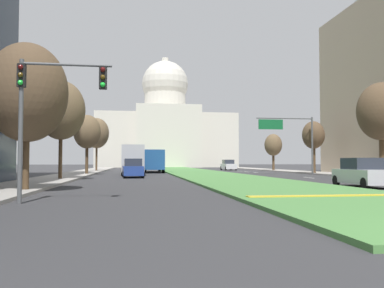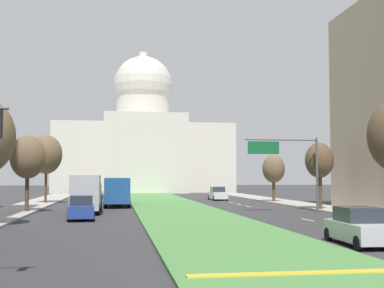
{
  "view_description": "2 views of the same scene",
  "coord_description": "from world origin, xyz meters",
  "px_view_note": "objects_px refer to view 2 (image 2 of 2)",
  "views": [
    {
      "loc": [
        -7.71,
        -6.16,
        1.52
      ],
      "look_at": [
        -1.24,
        40.04,
        3.51
      ],
      "focal_mm": 37.67,
      "sensor_mm": 36.0,
      "label": 1
    },
    {
      "loc": [
        -5.56,
        -6.33,
        3.09
      ],
      "look_at": [
        1.0,
        37.72,
        5.92
      ],
      "focal_mm": 48.06,
      "sensor_mm": 36.0,
      "label": 2
    }
  ],
  "objects_px": {
    "capitol_building": "(143,145)",
    "box_truck_delivery": "(86,193)",
    "sedan_midblock": "(81,208)",
    "sedan_distant": "(92,200)",
    "overhead_guide_sign": "(290,158)",
    "street_tree_left_far": "(28,157)",
    "street_tree_right_far": "(319,161)",
    "sedan_lead_stopped": "(360,227)",
    "sedan_far_horizon": "(218,194)",
    "city_bus": "(117,189)",
    "sedan_very_far": "(96,193)",
    "street_tree_right_distant": "(274,169)",
    "street_tree_left_distant": "(46,155)"
  },
  "relations": [
    {
      "from": "capitol_building",
      "to": "street_tree_right_far",
      "type": "height_order",
      "value": "capitol_building"
    },
    {
      "from": "sedan_midblock",
      "to": "sedan_far_horizon",
      "type": "xyz_separation_m",
      "value": [
        15.72,
        28.61,
        0.0
      ]
    },
    {
      "from": "street_tree_left_far",
      "to": "box_truck_delivery",
      "type": "distance_m",
      "value": 6.2
    },
    {
      "from": "sedan_lead_stopped",
      "to": "sedan_very_far",
      "type": "distance_m",
      "value": 55.1
    },
    {
      "from": "sedan_midblock",
      "to": "sedan_distant",
      "type": "bearing_deg",
      "value": 89.15
    },
    {
      "from": "sedan_midblock",
      "to": "sedan_far_horizon",
      "type": "bearing_deg",
      "value": 61.21
    },
    {
      "from": "street_tree_left_far",
      "to": "street_tree_left_distant",
      "type": "distance_m",
      "value": 14.46
    },
    {
      "from": "overhead_guide_sign",
      "to": "sedan_midblock",
      "type": "distance_m",
      "value": 18.67
    },
    {
      "from": "street_tree_left_far",
      "to": "sedan_far_horizon",
      "type": "distance_m",
      "value": 29.6
    },
    {
      "from": "overhead_guide_sign",
      "to": "street_tree_right_distant",
      "type": "relative_size",
      "value": 1.15
    },
    {
      "from": "capitol_building",
      "to": "street_tree_left_far",
      "type": "xyz_separation_m",
      "value": [
        -13.06,
        -60.84,
        -4.85
      ]
    },
    {
      "from": "overhead_guide_sign",
      "to": "sedan_very_far",
      "type": "relative_size",
      "value": 1.41
    },
    {
      "from": "street_tree_right_far",
      "to": "sedan_very_far",
      "type": "height_order",
      "value": "street_tree_right_far"
    },
    {
      "from": "sedan_distant",
      "to": "street_tree_right_far",
      "type": "bearing_deg",
      "value": -15.61
    },
    {
      "from": "sedan_midblock",
      "to": "city_bus",
      "type": "distance_m",
      "value": 17.61
    },
    {
      "from": "street_tree_right_distant",
      "to": "sedan_midblock",
      "type": "bearing_deg",
      "value": -134.15
    },
    {
      "from": "street_tree_left_far",
      "to": "sedan_lead_stopped",
      "type": "height_order",
      "value": "street_tree_left_far"
    },
    {
      "from": "sedan_very_far",
      "to": "overhead_guide_sign",
      "type": "bearing_deg",
      "value": -61.03
    },
    {
      "from": "capitol_building",
      "to": "overhead_guide_sign",
      "type": "bearing_deg",
      "value": -81.49
    },
    {
      "from": "overhead_guide_sign",
      "to": "street_tree_left_distant",
      "type": "relative_size",
      "value": 0.84
    },
    {
      "from": "box_truck_delivery",
      "to": "street_tree_left_distant",
      "type": "bearing_deg",
      "value": 108.45
    },
    {
      "from": "sedan_midblock",
      "to": "sedan_very_far",
      "type": "xyz_separation_m",
      "value": [
        -0.37,
        37.56,
        -0.04
      ]
    },
    {
      "from": "street_tree_right_distant",
      "to": "capitol_building",
      "type": "bearing_deg",
      "value": 105.79
    },
    {
      "from": "street_tree_left_far",
      "to": "sedan_far_horizon",
      "type": "xyz_separation_m",
      "value": [
        20.81,
        20.68,
        -3.92
      ]
    },
    {
      "from": "overhead_guide_sign",
      "to": "street_tree_right_far",
      "type": "height_order",
      "value": "overhead_guide_sign"
    },
    {
      "from": "street_tree_left_distant",
      "to": "capitol_building",
      "type": "bearing_deg",
      "value": 73.92
    },
    {
      "from": "capitol_building",
      "to": "overhead_guide_sign",
      "type": "xyz_separation_m",
      "value": [
        9.5,
        -63.47,
        -4.9
      ]
    },
    {
      "from": "street_tree_left_far",
      "to": "street_tree_right_far",
      "type": "bearing_deg",
      "value": -1.88
    },
    {
      "from": "sedan_midblock",
      "to": "box_truck_delivery",
      "type": "relative_size",
      "value": 0.72
    },
    {
      "from": "sedan_midblock",
      "to": "sedan_distant",
      "type": "relative_size",
      "value": 1.02
    },
    {
      "from": "capitol_building",
      "to": "sedan_midblock",
      "type": "bearing_deg",
      "value": -96.62
    },
    {
      "from": "sedan_midblock",
      "to": "capitol_building",
      "type": "bearing_deg",
      "value": 83.38
    },
    {
      "from": "city_bus",
      "to": "street_tree_left_far",
      "type": "bearing_deg",
      "value": -129.07
    },
    {
      "from": "street_tree_right_far",
      "to": "sedan_very_far",
      "type": "xyz_separation_m",
      "value": [
        -21.31,
        30.48,
        -3.73
      ]
    },
    {
      "from": "sedan_midblock",
      "to": "sedan_very_far",
      "type": "relative_size",
      "value": 0.98
    },
    {
      "from": "overhead_guide_sign",
      "to": "sedan_midblock",
      "type": "bearing_deg",
      "value": -163.1
    },
    {
      "from": "sedan_lead_stopped",
      "to": "street_tree_left_distant",
      "type": "bearing_deg",
      "value": 116.17
    },
    {
      "from": "street_tree_right_far",
      "to": "street_tree_left_distant",
      "type": "relative_size",
      "value": 0.79
    },
    {
      "from": "city_bus",
      "to": "sedan_very_far",
      "type": "bearing_deg",
      "value": 98.38
    },
    {
      "from": "overhead_guide_sign",
      "to": "street_tree_left_far",
      "type": "bearing_deg",
      "value": 173.37
    },
    {
      "from": "street_tree_left_distant",
      "to": "sedan_midblock",
      "type": "xyz_separation_m",
      "value": [
        5.4,
        -22.36,
        -4.77
      ]
    },
    {
      "from": "sedan_lead_stopped",
      "to": "sedan_far_horizon",
      "type": "xyz_separation_m",
      "value": [
        2.37,
        44.42,
        0.02
      ]
    },
    {
      "from": "capitol_building",
      "to": "box_truck_delivery",
      "type": "distance_m",
      "value": 63.62
    },
    {
      "from": "street_tree_left_far",
      "to": "city_bus",
      "type": "relative_size",
      "value": 0.6
    },
    {
      "from": "street_tree_right_far",
      "to": "sedan_far_horizon",
      "type": "relative_size",
      "value": 1.36
    },
    {
      "from": "sedan_midblock",
      "to": "box_truck_delivery",
      "type": "xyz_separation_m",
      "value": [
        0.01,
        6.15,
        0.86
      ]
    },
    {
      "from": "sedan_midblock",
      "to": "sedan_lead_stopped",
      "type": "bearing_deg",
      "value": -49.81
    },
    {
      "from": "street_tree_right_far",
      "to": "sedan_midblock",
      "type": "xyz_separation_m",
      "value": [
        -20.94,
        -7.08,
        -3.69
      ]
    },
    {
      "from": "street_tree_left_distant",
      "to": "sedan_far_horizon",
      "type": "relative_size",
      "value": 1.71
    },
    {
      "from": "street_tree_right_distant",
      "to": "sedan_midblock",
      "type": "xyz_separation_m",
      "value": [
        -21.24,
        -21.87,
        -3.17
      ]
    }
  ]
}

